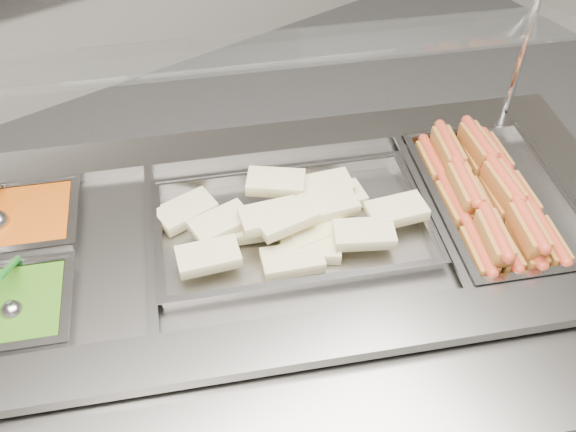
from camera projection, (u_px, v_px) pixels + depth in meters
steam_counter at (272, 326)px, 2.00m from camera, size 2.09×1.56×0.92m
tray_rail at (308, 417)px, 1.35m from camera, size 1.78×1.06×0.05m
sneeze_guard at (251, 54)px, 1.56m from camera, size 1.65×0.96×0.45m
pan_hotdogs at (495, 206)px, 1.78m from camera, size 0.55×0.65×0.10m
pan_wraps at (292, 229)px, 1.70m from camera, size 0.80×0.66×0.07m
pan_beans at (19, 227)px, 1.72m from camera, size 0.38×0.35×0.10m
pan_peas at (5, 317)px, 1.52m from camera, size 0.38×0.35×0.10m
hotdogs_in_buns at (486, 194)px, 1.74m from camera, size 0.43×0.57×0.12m
tortilla_wraps at (286, 218)px, 1.67m from camera, size 0.65×0.48×0.10m
serving_spoon at (12, 304)px, 1.48m from camera, size 0.10×0.17×0.14m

